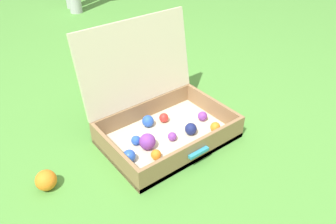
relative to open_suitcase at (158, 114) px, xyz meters
The scene contains 3 objects.
ground_plane 0.18m from the open_suitcase, 123.96° to the right, with size 16.00×16.00×0.00m, color #4C8C38.
open_suitcase is the anchor object (origin of this frame).
stray_ball_on_grass 0.61m from the open_suitcase, behind, with size 0.09×0.09×0.09m, color orange.
Camera 1 is at (-0.73, -1.00, 1.07)m, focal length 35.52 mm.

